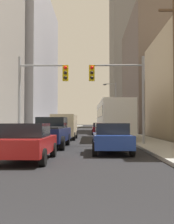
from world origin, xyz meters
TOP-DOWN VIEW (x-y plane):
  - sidewalk_left at (-4.99, 50.00)m, footprint 2.85×160.00m
  - sidewalk_right at (4.99, 50.00)m, footprint 2.85×160.00m
  - city_bus at (2.66, 23.86)m, footprint 2.76×11.55m
  - pickup_truck_navy at (-1.90, 15.20)m, footprint 2.21×5.47m
  - cargo_van_beige at (-1.79, 23.46)m, footprint 2.16×5.22m
  - sedan_red at (-1.88, 8.99)m, footprint 1.95×4.21m
  - sedan_blue at (1.71, 11.98)m, footprint 1.95×4.22m
  - sedan_maroon at (1.65, 33.26)m, footprint 1.95×4.23m
  - traffic_signal_near_left at (-2.74, 16.38)m, footprint 3.39×0.44m
  - traffic_signal_near_right at (2.58, 16.38)m, footprint 3.73×0.44m
  - street_lamp_right at (3.97, 39.11)m, footprint 2.01×0.32m
  - building_left_mid_office at (-14.81, 45.50)m, footprint 16.13×25.11m
  - building_right_far_highrise at (20.02, 92.20)m, footprint 25.35×22.57m

SIDE VIEW (x-z plane):
  - sidewalk_left at x=-4.99m, z-range 0.00..0.15m
  - sidewalk_right at x=4.99m, z-range 0.00..0.15m
  - sedan_red at x=-1.88m, z-range 0.01..1.53m
  - sedan_blue at x=1.71m, z-range 0.01..1.53m
  - sedan_maroon at x=1.65m, z-range 0.01..1.53m
  - pickup_truck_navy at x=-1.90m, z-range -0.02..1.88m
  - cargo_van_beige at x=-1.79m, z-range 0.16..2.42m
  - city_bus at x=2.66m, z-range 0.23..3.63m
  - traffic_signal_near_left at x=-2.74m, z-range 1.02..7.02m
  - traffic_signal_near_right at x=2.58m, z-range 1.04..7.04m
  - street_lamp_right at x=3.97m, z-range 0.75..8.25m
  - building_left_mid_office at x=-14.81m, z-range 0.00..23.58m
  - building_right_far_highrise at x=20.02m, z-range 0.00..65.39m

